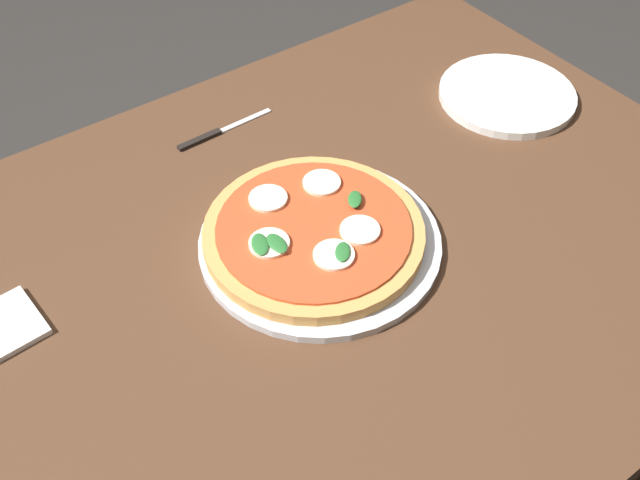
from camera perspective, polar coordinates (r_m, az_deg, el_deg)
dining_table at (r=1.05m, az=-2.70°, el=-6.49°), size 1.37×0.89×0.76m
serving_tray at (r=1.00m, az=0.00°, el=-0.16°), size 0.33×0.33×0.01m
pizza at (r=0.98m, az=-0.50°, el=0.60°), size 0.30×0.30×0.03m
plate_white at (r=1.29m, az=14.20°, el=10.79°), size 0.22×0.22×0.01m
knife at (r=1.19m, az=-8.18°, el=8.09°), size 0.17×0.01×0.01m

